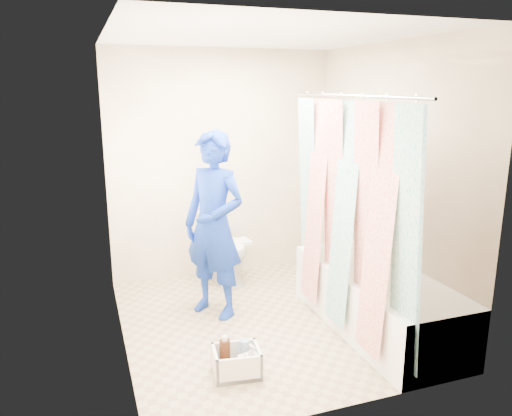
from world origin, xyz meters
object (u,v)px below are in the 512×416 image
object	(u,v)px
plumber	(214,225)
cleaning_caddy	(238,363)
bathtub	(376,299)
toilet	(224,246)

from	to	relation	value
plumber	cleaning_caddy	size ratio (longest dim) A/B	4.57
cleaning_caddy	plumber	bearing A→B (deg)	91.14
bathtub	plumber	size ratio (longest dim) A/B	1.05
bathtub	cleaning_caddy	world-z (taller)	bathtub
bathtub	plumber	world-z (taller)	plumber
plumber	toilet	bearing A→B (deg)	120.10
toilet	cleaning_caddy	xyz separation A→B (m)	(-0.42, -1.79, -0.28)
bathtub	toilet	bearing A→B (deg)	120.99
bathtub	cleaning_caddy	bearing A→B (deg)	-167.91
plumber	cleaning_caddy	world-z (taller)	plumber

